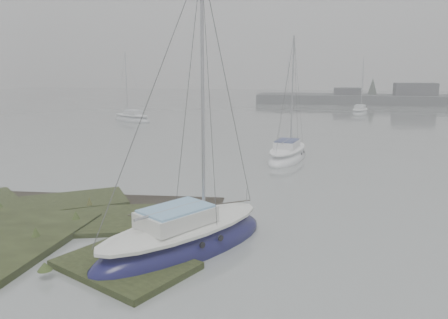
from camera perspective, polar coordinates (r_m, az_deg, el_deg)
ground at (r=41.43m, az=4.37°, el=4.30°), size 160.00×160.00×0.00m
sailboat_main at (r=13.27m, az=-5.28°, el=-10.56°), size 5.15×6.42×8.89m
sailboat_white at (r=26.40m, az=8.29°, el=0.53°), size 2.80×5.79×7.83m
sailboat_far_a at (r=46.68m, az=-11.92°, el=5.20°), size 5.59×4.25×7.66m
sailboat_far_b at (r=55.38m, az=17.32°, el=5.90°), size 2.78×5.44×7.34m
sailboat_far_c at (r=72.11m, az=8.87°, el=7.51°), size 5.58×2.71×7.55m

